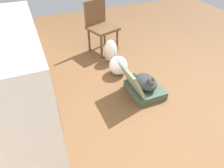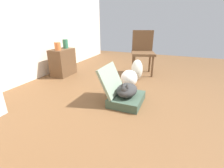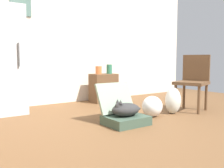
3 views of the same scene
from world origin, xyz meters
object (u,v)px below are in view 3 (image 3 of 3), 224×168
cat (125,109)px  plastic_bag_white (152,106)px  chair (193,80)px  suitcase_base (126,120)px  vase_tall (99,70)px  refrigerator (0,60)px  vase_short (109,69)px  plastic_bag_clear (173,101)px  side_table (104,88)px

cat → plastic_bag_white: cat is taller
cat → chair: (1.52, 0.12, 0.31)m
suitcase_base → vase_tall: size_ratio=3.41×
refrigerator → vase_short: 2.06m
suitcase_base → vase_tall: vase_tall is taller
plastic_bag_clear → refrigerator: 2.75m
refrigerator → plastic_bag_clear: bearing=-34.4°
refrigerator → cat: bearing=-54.2°
suitcase_base → plastic_bag_clear: bearing=6.2°
cat → chair: size_ratio=0.52×
plastic_bag_clear → vase_short: 1.62m
plastic_bag_clear → side_table: (-0.28, 1.56, 0.08)m
side_table → vase_tall: size_ratio=3.63×
refrigerator → vase_tall: size_ratio=10.76×
suitcase_base → vase_tall: bearing=69.5°
plastic_bag_clear → vase_short: (-0.15, 1.55, 0.45)m
plastic_bag_white → vase_tall: 1.58m
suitcase_base → refrigerator: bearing=126.0°
suitcase_base → side_table: 1.85m
suitcase_base → refrigerator: refrigerator is taller
plastic_bag_clear → chair: (0.49, 0.01, 0.31)m
plastic_bag_white → plastic_bag_clear: bearing=-5.2°
plastic_bag_white → plastic_bag_clear: (0.41, -0.04, 0.05)m
suitcase_base → plastic_bag_clear: size_ratio=1.28×
cat → chair: bearing=4.5°
refrigerator → side_table: refrigerator is taller
side_table → vase_short: (0.13, -0.02, 0.37)m
cat → plastic_bag_clear: plastic_bag_clear is taller
suitcase_base → plastic_bag_clear: 1.04m
vase_tall → vase_short: vase_short is taller
cat → chair: chair is taller
cat → side_table: size_ratio=0.85×
side_table → refrigerator: bearing=-178.5°
plastic_bag_white → side_table: size_ratio=0.56×
suitcase_base → vase_short: size_ratio=2.82×
side_table → vase_tall: 0.38m
suitcase_base → vase_short: bearing=62.2°
vase_tall → refrigerator: bearing=-179.0°
side_table → chair: bearing=-63.7°
vase_short → plastic_bag_white: bearing=-99.8°
cat → refrigerator: refrigerator is taller
plastic_bag_clear → suitcase_base: bearing=-173.8°
side_table → chair: (0.77, -1.55, 0.23)m
plastic_bag_white → side_table: (0.13, 1.52, 0.13)m
suitcase_base → plastic_bag_clear: plastic_bag_clear is taller
refrigerator → vase_short: bearing=1.0°
plastic_bag_clear → refrigerator: refrigerator is taller
plastic_bag_clear → side_table: bearing=100.2°
plastic_bag_white → vase_short: bearing=80.2°
cat → vase_tall: size_ratio=3.08×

